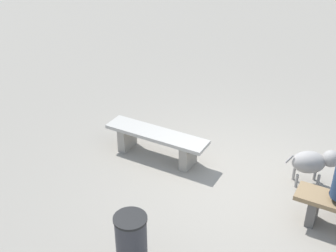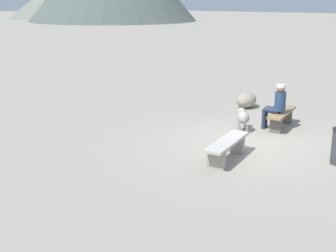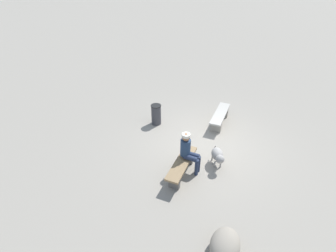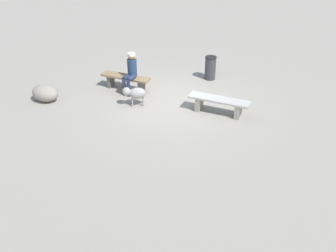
# 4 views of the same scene
# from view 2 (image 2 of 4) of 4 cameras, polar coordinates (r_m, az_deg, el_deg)

# --- Properties ---
(ground) EXTENTS (210.00, 210.00, 0.06)m
(ground) POSITION_cam_2_polar(r_m,az_deg,el_deg) (11.58, 10.40, -2.23)
(ground) COLOR gray
(bench_left) EXTENTS (1.78, 0.58, 0.46)m
(bench_left) POSITION_cam_2_polar(r_m,az_deg,el_deg) (10.16, 7.38, -2.60)
(bench_left) COLOR gray
(bench_left) RESTS_ON ground
(bench_right) EXTENTS (1.66, 0.55, 0.47)m
(bench_right) POSITION_cam_2_polar(r_m,az_deg,el_deg) (12.99, 14.04, 1.23)
(bench_right) COLOR #605B56
(bench_right) RESTS_ON ground
(seated_person) EXTENTS (0.33, 0.61, 1.28)m
(seated_person) POSITION_cam_2_polar(r_m,az_deg,el_deg) (12.68, 13.44, 2.82)
(seated_person) COLOR navy
(seated_person) RESTS_ON ground
(dog) EXTENTS (0.70, 0.58, 0.58)m
(dog) POSITION_cam_2_polar(r_m,az_deg,el_deg) (12.48, 9.34, 1.18)
(dog) COLOR gray
(dog) RESTS_ON ground
(boulder) EXTENTS (0.90, 0.68, 0.51)m
(boulder) POSITION_cam_2_polar(r_m,az_deg,el_deg) (15.22, 9.78, 3.24)
(boulder) COLOR gray
(boulder) RESTS_ON ground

